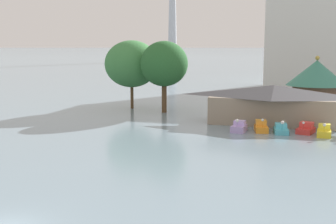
{
  "coord_description": "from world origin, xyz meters",
  "views": [
    {
      "loc": [
        16.22,
        -20.27,
        10.53
      ],
      "look_at": [
        2.36,
        24.25,
        3.35
      ],
      "focal_mm": 48.14,
      "sensor_mm": 36.0,
      "label": 1
    }
  ],
  "objects_px": {
    "boathouse": "(273,104)",
    "shoreline_tree_mid": "(164,64)",
    "pedal_boat_orange": "(261,127)",
    "green_roof_pavilion": "(316,82)",
    "pedal_boat_cyan": "(281,129)",
    "pedal_boat_red": "(306,129)",
    "shoreline_tree_tall_left": "(132,64)",
    "pedal_boat_yellow": "(324,132)",
    "pedal_boat_lavender": "(239,127)"
  },
  "relations": [
    {
      "from": "green_roof_pavilion",
      "to": "shoreline_tree_mid",
      "type": "xyz_separation_m",
      "value": [
        -22.1,
        -10.42,
        2.97
      ]
    },
    {
      "from": "pedal_boat_yellow",
      "to": "shoreline_tree_tall_left",
      "type": "height_order",
      "value": "shoreline_tree_tall_left"
    },
    {
      "from": "pedal_boat_cyan",
      "to": "shoreline_tree_tall_left",
      "type": "height_order",
      "value": "shoreline_tree_tall_left"
    },
    {
      "from": "pedal_boat_orange",
      "to": "boathouse",
      "type": "xyz_separation_m",
      "value": [
        0.96,
        5.54,
        2.13
      ]
    },
    {
      "from": "shoreline_tree_mid",
      "to": "pedal_boat_cyan",
      "type": "bearing_deg",
      "value": -31.6
    },
    {
      "from": "boathouse",
      "to": "pedal_boat_yellow",
      "type": "bearing_deg",
      "value": -46.08
    },
    {
      "from": "pedal_boat_orange",
      "to": "boathouse",
      "type": "height_order",
      "value": "boathouse"
    },
    {
      "from": "pedal_boat_yellow",
      "to": "shoreline_tree_tall_left",
      "type": "relative_size",
      "value": 0.21
    },
    {
      "from": "boathouse",
      "to": "shoreline_tree_mid",
      "type": "bearing_deg",
      "value": 162.24
    },
    {
      "from": "pedal_boat_yellow",
      "to": "boathouse",
      "type": "height_order",
      "value": "boathouse"
    },
    {
      "from": "pedal_boat_orange",
      "to": "pedal_boat_yellow",
      "type": "distance_m",
      "value": 7.17
    },
    {
      "from": "pedal_boat_orange",
      "to": "green_roof_pavilion",
      "type": "distance_m",
      "value": 22.57
    },
    {
      "from": "pedal_boat_red",
      "to": "pedal_boat_yellow",
      "type": "relative_size",
      "value": 1.28
    },
    {
      "from": "shoreline_tree_tall_left",
      "to": "green_roof_pavilion",
      "type": "bearing_deg",
      "value": 15.33
    },
    {
      "from": "pedal_boat_orange",
      "to": "shoreline_tree_tall_left",
      "type": "distance_m",
      "value": 26.68
    },
    {
      "from": "pedal_boat_cyan",
      "to": "shoreline_tree_tall_left",
      "type": "xyz_separation_m",
      "value": [
        -24.36,
        13.72,
        6.73
      ]
    },
    {
      "from": "pedal_boat_orange",
      "to": "pedal_boat_yellow",
      "type": "xyz_separation_m",
      "value": [
        7.12,
        -0.86,
        0.02
      ]
    },
    {
      "from": "pedal_boat_red",
      "to": "green_roof_pavilion",
      "type": "relative_size",
      "value": 0.31
    },
    {
      "from": "pedal_boat_yellow",
      "to": "shoreline_tree_tall_left",
      "type": "distance_m",
      "value": 33.17
    },
    {
      "from": "pedal_boat_cyan",
      "to": "boathouse",
      "type": "distance_m",
      "value": 6.32
    },
    {
      "from": "pedal_boat_cyan",
      "to": "pedal_boat_red",
      "type": "bearing_deg",
      "value": 96.88
    },
    {
      "from": "boathouse",
      "to": "green_roof_pavilion",
      "type": "relative_size",
      "value": 1.86
    },
    {
      "from": "pedal_boat_red",
      "to": "shoreline_tree_mid",
      "type": "distance_m",
      "value": 24.24
    },
    {
      "from": "pedal_boat_orange",
      "to": "pedal_boat_red",
      "type": "xyz_separation_m",
      "value": [
        5.14,
        0.59,
        -0.03
      ]
    },
    {
      "from": "pedal_boat_orange",
      "to": "pedal_boat_cyan",
      "type": "distance_m",
      "value": 2.34
    },
    {
      "from": "pedal_boat_lavender",
      "to": "pedal_boat_yellow",
      "type": "height_order",
      "value": "same"
    },
    {
      "from": "pedal_boat_cyan",
      "to": "pedal_boat_red",
      "type": "height_order",
      "value": "pedal_boat_cyan"
    },
    {
      "from": "pedal_boat_orange",
      "to": "pedal_boat_red",
      "type": "height_order",
      "value": "pedal_boat_orange"
    },
    {
      "from": "pedal_boat_orange",
      "to": "shoreline_tree_mid",
      "type": "height_order",
      "value": "shoreline_tree_mid"
    },
    {
      "from": "boathouse",
      "to": "green_roof_pavilion",
      "type": "height_order",
      "value": "green_roof_pavilion"
    },
    {
      "from": "pedal_boat_orange",
      "to": "pedal_boat_yellow",
      "type": "height_order",
      "value": "pedal_boat_orange"
    },
    {
      "from": "pedal_boat_lavender",
      "to": "shoreline_tree_mid",
      "type": "xyz_separation_m",
      "value": [
        -13.2,
        11.82,
        6.83
      ]
    },
    {
      "from": "pedal_boat_lavender",
      "to": "pedal_boat_red",
      "type": "height_order",
      "value": "pedal_boat_lavender"
    },
    {
      "from": "pedal_boat_orange",
      "to": "pedal_boat_red",
      "type": "relative_size",
      "value": 1.01
    },
    {
      "from": "pedal_boat_cyan",
      "to": "shoreline_tree_mid",
      "type": "height_order",
      "value": "shoreline_tree_mid"
    },
    {
      "from": "pedal_boat_orange",
      "to": "boathouse",
      "type": "bearing_deg",
      "value": 158.23
    },
    {
      "from": "pedal_boat_orange",
      "to": "pedal_boat_yellow",
      "type": "bearing_deg",
      "value": 71.21
    },
    {
      "from": "pedal_boat_lavender",
      "to": "pedal_boat_orange",
      "type": "distance_m",
      "value": 2.67
    },
    {
      "from": "pedal_boat_yellow",
      "to": "shoreline_tree_tall_left",
      "type": "bearing_deg",
      "value": -113.83
    },
    {
      "from": "pedal_boat_cyan",
      "to": "shoreline_tree_tall_left",
      "type": "distance_m",
      "value": 28.76
    },
    {
      "from": "pedal_boat_lavender",
      "to": "green_roof_pavilion",
      "type": "xyz_separation_m",
      "value": [
        8.89,
        22.24,
        3.87
      ]
    },
    {
      "from": "pedal_boat_lavender",
      "to": "shoreline_tree_mid",
      "type": "height_order",
      "value": "shoreline_tree_mid"
    },
    {
      "from": "pedal_boat_orange",
      "to": "shoreline_tree_mid",
      "type": "relative_size",
      "value": 0.27
    },
    {
      "from": "pedal_boat_lavender",
      "to": "shoreline_tree_mid",
      "type": "relative_size",
      "value": 0.23
    },
    {
      "from": "pedal_boat_lavender",
      "to": "pedal_boat_yellow",
      "type": "bearing_deg",
      "value": 96.53
    },
    {
      "from": "pedal_boat_orange",
      "to": "shoreline_tree_tall_left",
      "type": "bearing_deg",
      "value": -133.44
    },
    {
      "from": "pedal_boat_cyan",
      "to": "green_roof_pavilion",
      "type": "xyz_separation_m",
      "value": [
        4.06,
        21.51,
        3.96
      ]
    },
    {
      "from": "pedal_boat_cyan",
      "to": "boathouse",
      "type": "bearing_deg",
      "value": -175.73
    },
    {
      "from": "pedal_boat_cyan",
      "to": "shoreline_tree_tall_left",
      "type": "bearing_deg",
      "value": -128.49
    },
    {
      "from": "pedal_boat_orange",
      "to": "green_roof_pavilion",
      "type": "relative_size",
      "value": 0.31
    }
  ]
}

